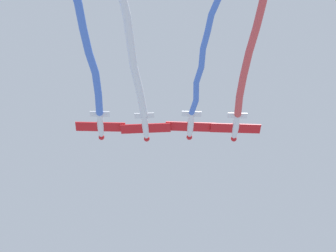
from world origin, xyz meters
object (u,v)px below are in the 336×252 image
object	(u,v)px
airplane_left_wing	(190,126)
airplane_slot	(101,126)
airplane_lead	(236,127)
airplane_right_wing	(146,127)

from	to	relation	value
airplane_left_wing	airplane_slot	world-z (taller)	same
airplane_lead	airplane_right_wing	xyz separation A→B (m)	(-11.15, -0.26, 0.00)
airplane_lead	airplane_slot	size ratio (longest dim) A/B	1.00
airplane_left_wing	airplane_right_wing	xyz separation A→B (m)	(-5.57, -0.13, -0.30)
airplane_left_wing	airplane_right_wing	world-z (taller)	airplane_left_wing
airplane_right_wing	airplane_slot	world-z (taller)	airplane_slot
airplane_slot	airplane_right_wing	bearing A→B (deg)	-91.47
airplane_lead	airplane_slot	world-z (taller)	airplane_slot
airplane_left_wing	airplane_slot	bearing A→B (deg)	87.43
airplane_lead	airplane_slot	bearing A→B (deg)	87.78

